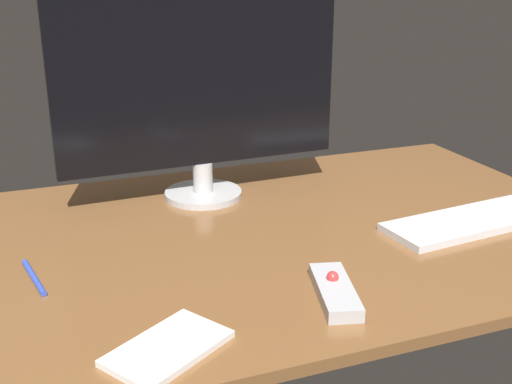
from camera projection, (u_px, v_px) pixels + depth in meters
desk at (257, 238)px, 123.69cm from camera, size 140.00×84.00×2.00cm
monitor at (200, 91)px, 134.22cm from camera, size 61.32×17.03×44.56cm
keyboard at (473, 221)px, 127.18cm from camera, size 38.49×16.04×1.47cm
media_remote at (335, 291)px, 99.55cm from camera, size 9.26×16.69×3.45cm
notepad at (168, 348)px, 85.92cm from camera, size 19.18×17.08×0.98cm
pen at (34, 277)px, 105.24cm from camera, size 3.36×13.21×0.95cm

